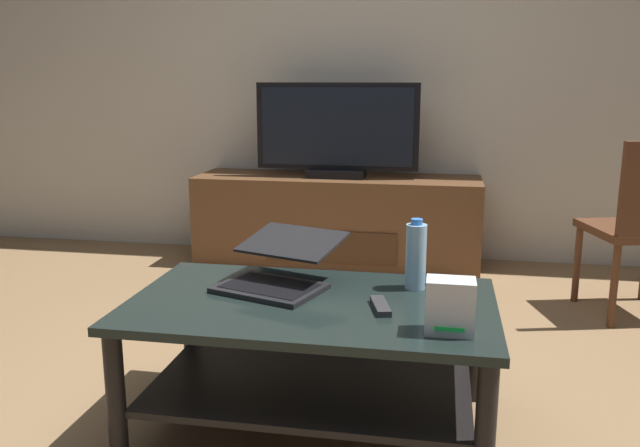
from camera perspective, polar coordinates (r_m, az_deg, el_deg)
The scene contains 10 objects.
ground_plane at distance 2.45m, azimuth -2.99°, elevation -16.29°, with size 7.68×7.68×0.00m, color olive.
back_wall at distance 4.44m, azimuth 4.01°, elevation 15.33°, with size 6.40×0.12×2.80m, color beige.
coffee_table at distance 2.24m, azimuth -0.74°, elevation -10.05°, with size 1.21×0.72×0.46m.
media_cabinet at distance 4.23m, azimuth 1.48°, elevation 0.27°, with size 1.80×0.50×0.57m.
television at distance 4.13m, azimuth 1.47°, elevation 7.88°, with size 1.02×0.20×0.59m.
laptop at distance 2.33m, azimuth -3.57°, elevation -3.94°, with size 0.46×0.49×0.17m.
router_box at distance 1.94m, azimuth 11.20°, elevation -7.04°, with size 0.14×0.10×0.16m.
water_bottle_near at distance 2.31m, azimuth 8.29°, elevation -2.78°, with size 0.07×0.07×0.25m.
cell_phone at distance 2.43m, azimuth 10.33°, elevation -4.87°, with size 0.07×0.14×0.01m, color black.
tv_remote at distance 2.12m, azimuth 5.26°, elevation -7.13°, with size 0.04×0.16×0.02m, color #2D2D30.
Camera 1 is at (0.51, -2.09, 1.18)m, focal length 36.96 mm.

